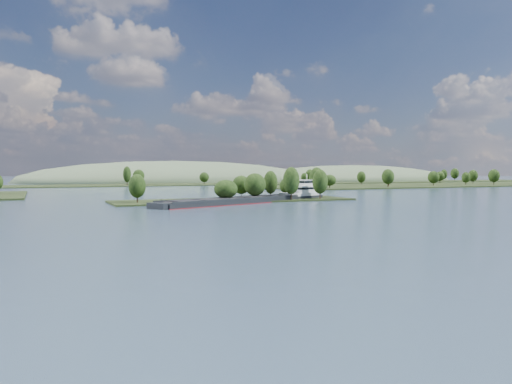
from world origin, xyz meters
name	(u,v)px	position (x,y,z in m)	size (l,w,h in m)	color
ground	(306,212)	(0.00, 120.00, 0.00)	(1800.00, 1800.00, 0.00)	#334959
tree_island	(252,191)	(7.24, 178.65, 4.00)	(100.00, 32.98, 14.70)	black
right_bank	(445,184)	(231.52, 299.13, 0.97)	(320.00, 90.00, 14.76)	black
back_shoreline	(147,184)	(8.61, 399.83, 0.71)	(900.00, 60.00, 16.14)	black
hill_east	(353,181)	(260.00, 470.00, 0.00)	(260.00, 140.00, 36.00)	#495C3F
hill_west	(177,182)	(60.00, 500.00, 0.00)	(320.00, 160.00, 44.00)	#495C3F
cargo_barge	(258,198)	(5.64, 169.02, 1.47)	(83.30, 42.80, 11.65)	black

